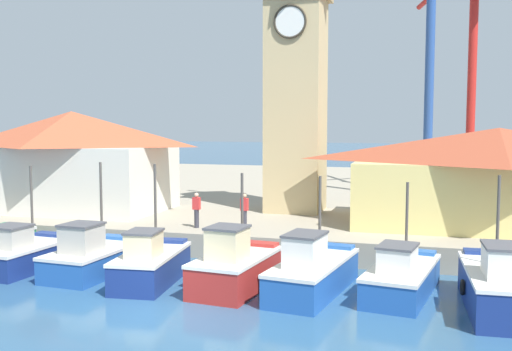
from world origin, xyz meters
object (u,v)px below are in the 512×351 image
(fishing_boat_center, at_px, (151,264))
(port_crane_near, at_px, (430,85))
(fishing_boat_mid_right, at_px, (235,267))
(clock_tower, at_px, (296,65))
(dock_worker_along_quay, at_px, (244,211))
(warehouse_right, at_px, (498,177))
(warehouse_left, at_px, (73,160))
(fishing_boat_right_outer, at_px, (402,276))
(dock_worker_near_tower, at_px, (197,210))
(port_crane_far, at_px, (469,104))
(fishing_boat_right_inner, at_px, (313,272))
(fishing_boat_far_right, at_px, (499,286))
(fishing_boat_mid_left, at_px, (93,257))
(fishing_boat_left_inner, at_px, (23,253))

(fishing_boat_center, bearing_deg, port_crane_near, 63.32)
(fishing_boat_mid_right, relative_size, clock_tower, 0.27)
(clock_tower, height_order, dock_worker_along_quay, clock_tower)
(fishing_boat_mid_right, height_order, dock_worker_along_quay, fishing_boat_mid_right)
(fishing_boat_mid_right, bearing_deg, warehouse_right, 45.44)
(warehouse_left, height_order, dock_worker_along_quay, warehouse_left)
(fishing_boat_right_outer, distance_m, dock_worker_near_tower, 10.60)
(port_crane_far, distance_m, dock_worker_near_tower, 21.21)
(port_crane_near, height_order, port_crane_far, port_crane_near)
(fishing_boat_right_inner, height_order, port_crane_far, port_crane_far)
(fishing_boat_right_inner, bearing_deg, fishing_boat_far_right, -3.02)
(fishing_boat_mid_left, xyz_separation_m, dock_worker_along_quay, (4.49, 5.45, 1.21))
(fishing_boat_mid_right, height_order, fishing_boat_far_right, fishing_boat_far_right)
(warehouse_right, xyz_separation_m, port_crane_near, (-3.10, 9.53, 4.79))
(fishing_boat_far_right, relative_size, clock_tower, 0.32)
(fishing_boat_mid_right, relative_size, warehouse_right, 0.34)
(fishing_boat_mid_right, xyz_separation_m, fishing_boat_far_right, (8.71, -0.02, 0.00))
(fishing_boat_center, height_order, warehouse_left, warehouse_left)
(fishing_boat_right_inner, distance_m, fishing_boat_far_right, 6.00)
(fishing_boat_right_outer, relative_size, port_crane_near, 0.28)
(fishing_boat_right_inner, relative_size, dock_worker_along_quay, 3.35)
(warehouse_right, bearing_deg, port_crane_near, 108.00)
(warehouse_right, bearing_deg, port_crane_far, 92.84)
(fishing_boat_right_outer, distance_m, port_crane_far, 22.13)
(fishing_boat_mid_right, relative_size, warehouse_left, 0.42)
(fishing_boat_mid_left, relative_size, fishing_boat_right_outer, 0.90)
(fishing_boat_right_inner, bearing_deg, fishing_boat_mid_right, -173.78)
(port_crane_near, xyz_separation_m, dock_worker_along_quay, (-7.97, -13.35, -6.29))
(port_crane_near, relative_size, port_crane_far, 1.18)
(fishing_boat_right_outer, bearing_deg, fishing_boat_center, -173.76)
(fishing_boat_mid_left, xyz_separation_m, warehouse_left, (-6.45, 8.65, 3.14))
(clock_tower, xyz_separation_m, port_crane_near, (6.94, 7.22, -0.74))
(fishing_boat_right_inner, relative_size, port_crane_near, 0.30)
(fishing_boat_right_outer, bearing_deg, fishing_boat_mid_left, -177.90)
(fishing_boat_mid_left, relative_size, fishing_boat_far_right, 0.87)
(fishing_boat_left_inner, distance_m, port_crane_near, 25.62)
(warehouse_right, relative_size, dock_worker_along_quay, 8.11)
(fishing_boat_left_inner, distance_m, clock_tower, 16.71)
(warehouse_left, bearing_deg, fishing_boat_center, -45.05)
(warehouse_left, height_order, dock_worker_near_tower, warehouse_left)
(fishing_boat_left_inner, xyz_separation_m, dock_worker_near_tower, (5.36, 5.28, 1.24))
(fishing_boat_far_right, bearing_deg, warehouse_right, 84.92)
(dock_worker_near_tower, bearing_deg, fishing_boat_mid_right, -56.56)
(fishing_boat_left_inner, bearing_deg, fishing_boat_right_outer, 2.13)
(clock_tower, height_order, port_crane_near, port_crane_near)
(dock_worker_along_quay, bearing_deg, fishing_boat_far_right, -30.15)
(port_crane_far, xyz_separation_m, dock_worker_near_tower, (-12.68, -16.20, -5.16))
(fishing_boat_mid_left, distance_m, clock_tower, 15.24)
(port_crane_far, bearing_deg, warehouse_right, -87.16)
(fishing_boat_center, xyz_separation_m, dock_worker_near_tower, (-0.46, 5.71, 1.18))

